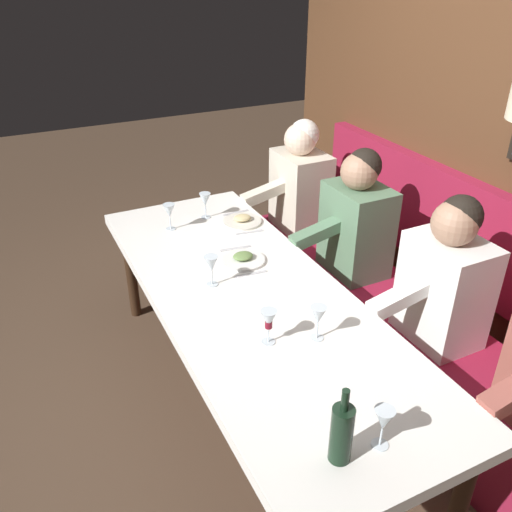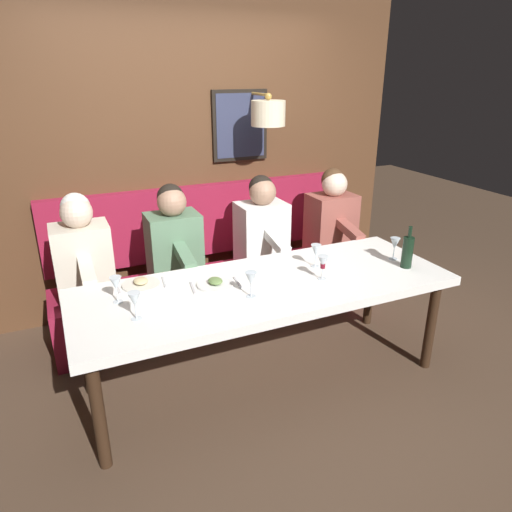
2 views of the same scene
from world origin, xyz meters
name	(u,v)px [view 2 (image 2 of 2)]	position (x,y,z in m)	size (l,w,h in m)	color
ground_plane	(265,378)	(0.00, 0.00, 0.00)	(12.00, 12.00, 0.00)	#4C3828
dining_table	(266,292)	(0.00, 0.00, 0.68)	(0.90, 2.47, 0.74)	white
banquette_bench	(221,298)	(0.89, 0.00, 0.23)	(0.52, 2.67, 0.45)	maroon
back_wall_panel	(195,152)	(1.46, -0.01, 1.37)	(0.59, 3.87, 2.90)	#51331E
diner_nearest	(332,216)	(0.88, -1.07, 0.82)	(0.60, 0.40, 0.79)	#934C42
diner_near	(262,226)	(0.88, -0.38, 0.82)	(0.60, 0.40, 0.79)	white
diner_middle	(174,239)	(0.88, 0.37, 0.82)	(0.60, 0.40, 0.79)	#567A5B
diner_far	(82,252)	(0.88, 1.05, 0.82)	(0.60, 0.40, 0.79)	beige
place_setting_0	(141,283)	(0.30, 0.75, 0.75)	(0.24, 0.32, 0.05)	silver
place_setting_1	(215,284)	(0.10, 0.31, 0.75)	(0.24, 0.33, 0.05)	white
wine_glass_0	(316,251)	(0.11, -0.44, 0.86)	(0.07, 0.07, 0.16)	silver
wine_glass_1	(116,284)	(0.12, 0.92, 0.86)	(0.07, 0.07, 0.16)	silver
wine_glass_2	(135,300)	(-0.13, 0.86, 0.86)	(0.07, 0.07, 0.16)	silver
wine_glass_3	(395,244)	(-0.01, -1.03, 0.86)	(0.07, 0.07, 0.16)	silver
wine_glass_4	(251,279)	(-0.14, 0.17, 0.86)	(0.07, 0.07, 0.16)	silver
wine_glass_5	(323,263)	(-0.09, -0.37, 0.86)	(0.07, 0.07, 0.16)	silver
wine_bottle	(408,252)	(-0.16, -1.01, 0.86)	(0.08, 0.08, 0.30)	black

